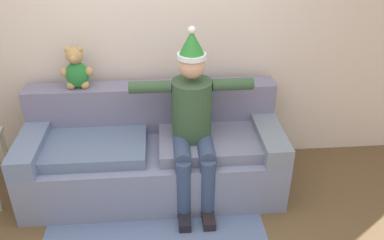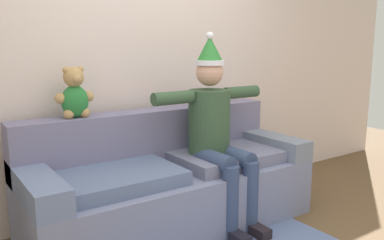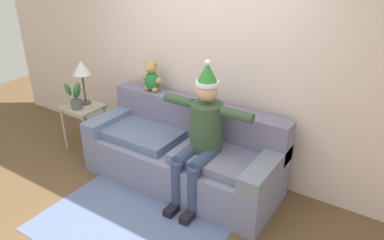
{
  "view_description": "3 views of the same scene",
  "coord_description": "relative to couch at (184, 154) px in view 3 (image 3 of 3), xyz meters",
  "views": [
    {
      "loc": [
        0.11,
        -2.04,
        2.41
      ],
      "look_at": [
        0.34,
        0.85,
        0.78
      ],
      "focal_mm": 37.63,
      "sensor_mm": 36.0,
      "label": 1
    },
    {
      "loc": [
        -1.59,
        -1.61,
        1.43
      ],
      "look_at": [
        0.06,
        0.79,
        0.89
      ],
      "focal_mm": 37.45,
      "sensor_mm": 36.0,
      "label": 2
    },
    {
      "loc": [
        2.09,
        -1.99,
        2.52
      ],
      "look_at": [
        0.22,
        0.87,
        0.9
      ],
      "focal_mm": 34.44,
      "sensor_mm": 36.0,
      "label": 3
    }
  ],
  "objects": [
    {
      "name": "teddy_bear",
      "position": [
        -0.64,
        0.27,
        0.73
      ],
      "size": [
        0.29,
        0.17,
        0.38
      ],
      "color": "#267534",
      "rests_on": "couch"
    },
    {
      "name": "area_rug",
      "position": [
        0.0,
        -1.05,
        -0.35
      ],
      "size": [
        1.8,
        1.14,
        0.01
      ],
      "primitive_type": "cube",
      "color": "slate",
      "rests_on": "ground_plane"
    },
    {
      "name": "candle_tall",
      "position": [
        -1.68,
        -0.1,
        0.39
      ],
      "size": [
        0.04,
        0.04,
        0.2
      ],
      "color": "beige",
      "rests_on": "side_table"
    },
    {
      "name": "back_wall",
      "position": [
        0.0,
        0.52,
        1.0
      ],
      "size": [
        7.0,
        0.1,
        2.7
      ],
      "primitive_type": "cube",
      "color": "beige",
      "rests_on": "ground_plane"
    },
    {
      "name": "ground_plane",
      "position": [
        0.0,
        -1.03,
        -0.35
      ],
      "size": [
        10.0,
        10.0,
        0.0
      ],
      "primitive_type": "plane",
      "color": "brown"
    },
    {
      "name": "person_seated",
      "position": [
        0.34,
        -0.17,
        0.43
      ],
      "size": [
        1.02,
        0.77,
        1.54
      ],
      "color": "#324C32",
      "rests_on": "ground_plane"
    },
    {
      "name": "potted_plant",
      "position": [
        -1.55,
        -0.18,
        0.44
      ],
      "size": [
        0.2,
        0.25,
        0.38
      ],
      "color": "#525756",
      "rests_on": "side_table"
    },
    {
      "name": "couch",
      "position": [
        0.0,
        0.0,
        0.0
      ],
      "size": [
        2.27,
        0.89,
        0.91
      ],
      "color": "slate",
      "rests_on": "ground_plane"
    },
    {
      "name": "table_lamp",
      "position": [
        -1.58,
        0.0,
        0.73
      ],
      "size": [
        0.24,
        0.24,
        0.59
      ],
      "color": "#524C3F",
      "rests_on": "side_table"
    },
    {
      "name": "side_table",
      "position": [
        -1.55,
        -0.08,
        0.15
      ],
      "size": [
        0.47,
        0.43,
        0.62
      ],
      "color": "#A7A58A",
      "rests_on": "ground_plane"
    }
  ]
}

